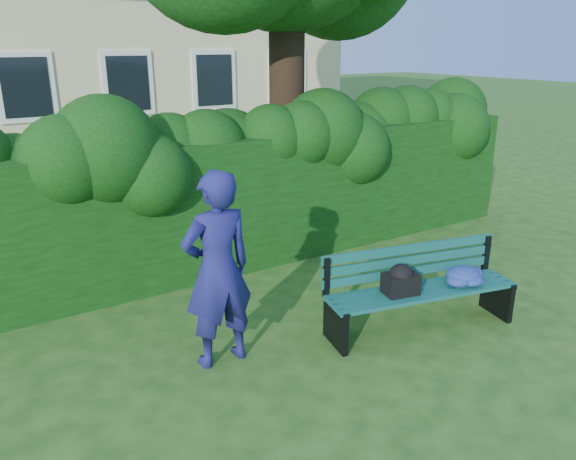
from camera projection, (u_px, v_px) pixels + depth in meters
ground at (317, 325)px, 6.27m from camera, size 80.00×80.00×0.00m
hedge at (225, 202)px, 7.73m from camera, size 10.00×1.00×1.80m
park_bench at (427, 284)px, 6.10m from camera, size 2.20×1.01×0.89m
man_reading at (218, 270)px, 5.27m from camera, size 0.71×0.47×1.93m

